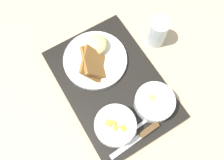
{
  "coord_description": "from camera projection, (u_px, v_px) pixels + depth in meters",
  "views": [
    {
      "loc": [
        -0.2,
        0.16,
        0.75
      ],
      "look_at": [
        0.0,
        0.0,
        0.05
      ],
      "focal_mm": 38.0,
      "sensor_mm": 36.0,
      "label": 1
    }
  ],
  "objects": [
    {
      "name": "bowl_soup",
      "position": [
        154.0,
        102.0,
        0.72
      ],
      "size": [
        0.12,
        0.12,
        0.05
      ],
      "color": "silver",
      "rests_on": "serving_tray"
    },
    {
      "name": "spoon",
      "position": [
        137.0,
        128.0,
        0.72
      ],
      "size": [
        0.04,
        0.15,
        0.01
      ],
      "rotation": [
        0.0,
        0.0,
        1.5
      ],
      "color": "silver",
      "rests_on": "serving_tray"
    },
    {
      "name": "plate_main",
      "position": [
        95.0,
        57.0,
        0.78
      ],
      "size": [
        0.21,
        0.21,
        0.08
      ],
      "color": "silver",
      "rests_on": "serving_tray"
    },
    {
      "name": "serving_tray",
      "position": [
        112.0,
        84.0,
        0.78
      ],
      "size": [
        0.47,
        0.36,
        0.02
      ],
      "color": "black",
      "rests_on": "ground_plane"
    },
    {
      "name": "glass_water",
      "position": [
        157.0,
        33.0,
        0.8
      ],
      "size": [
        0.06,
        0.06,
        0.11
      ],
      "color": "silver",
      "rests_on": "ground_plane"
    },
    {
      "name": "knife",
      "position": [
        145.0,
        133.0,
        0.71
      ],
      "size": [
        0.03,
        0.17,
        0.02
      ],
      "rotation": [
        0.0,
        0.0,
        1.5
      ],
      "color": "silver",
      "rests_on": "serving_tray"
    },
    {
      "name": "ground_plane",
      "position": [
        112.0,
        85.0,
        0.79
      ],
      "size": [
        4.0,
        4.0,
        0.0
      ],
      "primitive_type": "plane",
      "color": "tan"
    },
    {
      "name": "bowl_salad",
      "position": [
        115.0,
        126.0,
        0.69
      ],
      "size": [
        0.12,
        0.12,
        0.06
      ],
      "color": "silver",
      "rests_on": "serving_tray"
    }
  ]
}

